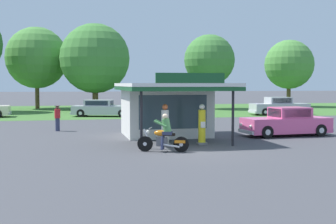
{
  "coord_description": "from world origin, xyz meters",
  "views": [
    {
      "loc": [
        -5.25,
        -18.14,
        2.8
      ],
      "look_at": [
        -0.35,
        4.05,
        1.4
      ],
      "focal_mm": 48.82,
      "sensor_mm": 36.0,
      "label": 1
    }
  ],
  "objects_px": {
    "gas_pump_offside": "(202,126)",
    "bystander_standing_back_lot": "(57,117)",
    "featured_classic_sedan": "(287,123)",
    "parked_car_second_row_spare": "(179,107)",
    "parked_car_back_row_centre": "(103,109)",
    "gas_pump_nearside": "(165,127)",
    "motorcycle_with_rider": "(164,136)",
    "parked_car_back_row_left": "(279,107)"
  },
  "relations": [
    {
      "from": "gas_pump_nearside",
      "to": "parked_car_second_row_spare",
      "type": "bearing_deg",
      "value": 74.61
    },
    {
      "from": "parked_car_back_row_centre",
      "to": "motorcycle_with_rider",
      "type": "bearing_deg",
      "value": -87.53
    },
    {
      "from": "gas_pump_nearside",
      "to": "parked_car_back_row_left",
      "type": "height_order",
      "value": "gas_pump_nearside"
    },
    {
      "from": "gas_pump_nearside",
      "to": "gas_pump_offside",
      "type": "xyz_separation_m",
      "value": [
        1.75,
        -0.0,
        -0.01
      ]
    },
    {
      "from": "parked_car_second_row_spare",
      "to": "parked_car_back_row_left",
      "type": "distance_m",
      "value": 9.19
    },
    {
      "from": "gas_pump_offside",
      "to": "bystander_standing_back_lot",
      "type": "bearing_deg",
      "value": 131.19
    },
    {
      "from": "gas_pump_offside",
      "to": "bystander_standing_back_lot",
      "type": "relative_size",
      "value": 1.23
    },
    {
      "from": "featured_classic_sedan",
      "to": "parked_car_second_row_spare",
      "type": "height_order",
      "value": "featured_classic_sedan"
    },
    {
      "from": "gas_pump_offside",
      "to": "motorcycle_with_rider",
      "type": "xyz_separation_m",
      "value": [
        -2.2,
        -1.9,
        -0.2
      ]
    },
    {
      "from": "parked_car_second_row_spare",
      "to": "bystander_standing_back_lot",
      "type": "height_order",
      "value": "bystander_standing_back_lot"
    },
    {
      "from": "featured_classic_sedan",
      "to": "bystander_standing_back_lot",
      "type": "relative_size",
      "value": 3.26
    },
    {
      "from": "gas_pump_nearside",
      "to": "parked_car_back_row_centre",
      "type": "relative_size",
      "value": 0.33
    },
    {
      "from": "gas_pump_nearside",
      "to": "bystander_standing_back_lot",
      "type": "xyz_separation_m",
      "value": [
        -4.91,
        7.61,
        -0.05
      ]
    },
    {
      "from": "featured_classic_sedan",
      "to": "parked_car_second_row_spare",
      "type": "bearing_deg",
      "value": 94.34
    },
    {
      "from": "gas_pump_nearside",
      "to": "motorcycle_with_rider",
      "type": "distance_m",
      "value": 1.97
    },
    {
      "from": "motorcycle_with_rider",
      "to": "bystander_standing_back_lot",
      "type": "distance_m",
      "value": 10.5
    },
    {
      "from": "motorcycle_with_rider",
      "to": "gas_pump_offside",
      "type": "bearing_deg",
      "value": 40.89
    },
    {
      "from": "bystander_standing_back_lot",
      "to": "parked_car_back_row_left",
      "type": "bearing_deg",
      "value": 28.14
    },
    {
      "from": "featured_classic_sedan",
      "to": "parked_car_back_row_centre",
      "type": "height_order",
      "value": "featured_classic_sedan"
    },
    {
      "from": "parked_car_back_row_left",
      "to": "parked_car_second_row_spare",
      "type": "bearing_deg",
      "value": 159.94
    },
    {
      "from": "gas_pump_offside",
      "to": "featured_classic_sedan",
      "type": "height_order",
      "value": "gas_pump_offside"
    },
    {
      "from": "gas_pump_offside",
      "to": "featured_classic_sedan",
      "type": "distance_m",
      "value": 5.99
    },
    {
      "from": "motorcycle_with_rider",
      "to": "parked_car_second_row_spare",
      "type": "distance_m",
      "value": 23.85
    },
    {
      "from": "gas_pump_offside",
      "to": "featured_classic_sedan",
      "type": "relative_size",
      "value": 0.38
    },
    {
      "from": "gas_pump_nearside",
      "to": "bystander_standing_back_lot",
      "type": "height_order",
      "value": "gas_pump_nearside"
    },
    {
      "from": "gas_pump_nearside",
      "to": "parked_car_second_row_spare",
      "type": "distance_m",
      "value": 21.9
    },
    {
      "from": "parked_car_back_row_left",
      "to": "featured_classic_sedan",
      "type": "bearing_deg",
      "value": -114.87
    },
    {
      "from": "bystander_standing_back_lot",
      "to": "parked_car_second_row_spare",
      "type": "bearing_deg",
      "value": 51.55
    },
    {
      "from": "gas_pump_offside",
      "to": "bystander_standing_back_lot",
      "type": "height_order",
      "value": "gas_pump_offside"
    },
    {
      "from": "motorcycle_with_rider",
      "to": "parked_car_back_row_centre",
      "type": "xyz_separation_m",
      "value": [
        -0.92,
        21.21,
        0.01
      ]
    },
    {
      "from": "parked_car_back_row_centre",
      "to": "gas_pump_offside",
      "type": "bearing_deg",
      "value": -80.84
    },
    {
      "from": "parked_car_back_row_left",
      "to": "bystander_standing_back_lot",
      "type": "distance_m",
      "value": 21.95
    },
    {
      "from": "gas_pump_offside",
      "to": "parked_car_second_row_spare",
      "type": "height_order",
      "value": "gas_pump_offside"
    },
    {
      "from": "featured_classic_sedan",
      "to": "gas_pump_nearside",
      "type": "bearing_deg",
      "value": -161.61
    },
    {
      "from": "featured_classic_sedan",
      "to": "parked_car_second_row_spare",
      "type": "distance_m",
      "value": 18.76
    },
    {
      "from": "motorcycle_with_rider",
      "to": "parked_car_second_row_spare",
      "type": "relative_size",
      "value": 0.37
    },
    {
      "from": "gas_pump_offside",
      "to": "motorcycle_with_rider",
      "type": "height_order",
      "value": "gas_pump_offside"
    },
    {
      "from": "gas_pump_offside",
      "to": "parked_car_back_row_left",
      "type": "height_order",
      "value": "gas_pump_offside"
    },
    {
      "from": "featured_classic_sedan",
      "to": "gas_pump_offside",
      "type": "bearing_deg",
      "value": -156.34
    },
    {
      "from": "gas_pump_offside",
      "to": "parked_car_back_row_left",
      "type": "relative_size",
      "value": 0.35
    },
    {
      "from": "parked_car_back_row_centre",
      "to": "parked_car_second_row_spare",
      "type": "height_order",
      "value": "parked_car_second_row_spare"
    },
    {
      "from": "gas_pump_nearside",
      "to": "parked_car_second_row_spare",
      "type": "xyz_separation_m",
      "value": [
        5.81,
        21.11,
        -0.2
      ]
    }
  ]
}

